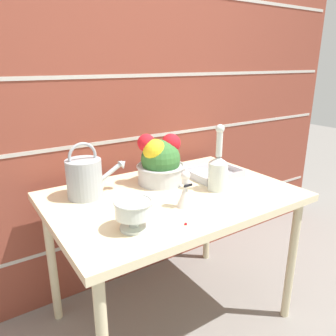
# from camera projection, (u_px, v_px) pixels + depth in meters

# --- Properties ---
(ground_plane) EXTENTS (12.00, 12.00, 0.00)m
(ground_plane) POSITION_uv_depth(u_px,v_px,m) (172.00, 316.00, 1.83)
(ground_plane) COLOR gray
(brick_wall) EXTENTS (3.60, 0.08, 2.20)m
(brick_wall) POSITION_uv_depth(u_px,v_px,m) (123.00, 108.00, 1.90)
(brick_wall) COLOR brown
(brick_wall) RESTS_ON ground_plane
(patio_table) EXTENTS (1.18, 0.81, 0.74)m
(patio_table) POSITION_uv_depth(u_px,v_px,m) (172.00, 206.00, 1.62)
(patio_table) COLOR beige
(patio_table) RESTS_ON ground_plane
(watering_can) EXTENTS (0.31, 0.17, 0.27)m
(watering_can) POSITION_uv_depth(u_px,v_px,m) (85.00, 177.00, 1.54)
(watering_can) COLOR #9EA3A8
(watering_can) RESTS_ON patio_table
(crystal_pedestal_bowl) EXTENTS (0.15, 0.15, 0.12)m
(crystal_pedestal_bowl) POSITION_uv_depth(u_px,v_px,m) (133.00, 211.00, 1.24)
(crystal_pedestal_bowl) COLOR silver
(crystal_pedestal_bowl) RESTS_ON patio_table
(flower_planter) EXTENTS (0.26, 0.26, 0.27)m
(flower_planter) POSITION_uv_depth(u_px,v_px,m) (160.00, 162.00, 1.71)
(flower_planter) COLOR #BCBCC1
(flower_planter) RESTS_ON patio_table
(glass_decanter) EXTENTS (0.10, 0.10, 0.33)m
(glass_decanter) POSITION_uv_depth(u_px,v_px,m) (218.00, 169.00, 1.62)
(glass_decanter) COLOR silver
(glass_decanter) RESTS_ON patio_table
(figurine_vase) EXTENTS (0.08, 0.08, 0.17)m
(figurine_vase) POSITION_uv_depth(u_px,v_px,m) (185.00, 192.00, 1.44)
(figurine_vase) COLOR white
(figurine_vase) RESTS_ON patio_table
(wire_tray) EXTENTS (0.28, 0.21, 0.04)m
(wire_tray) POSITION_uv_depth(u_px,v_px,m) (214.00, 174.00, 1.84)
(wire_tray) COLOR #B7B7BC
(wire_tray) RESTS_ON patio_table
(fallen_petal) EXTENTS (0.01, 0.01, 0.01)m
(fallen_petal) POSITION_uv_depth(u_px,v_px,m) (186.00, 224.00, 1.29)
(fallen_petal) COLOR red
(fallen_petal) RESTS_ON patio_table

